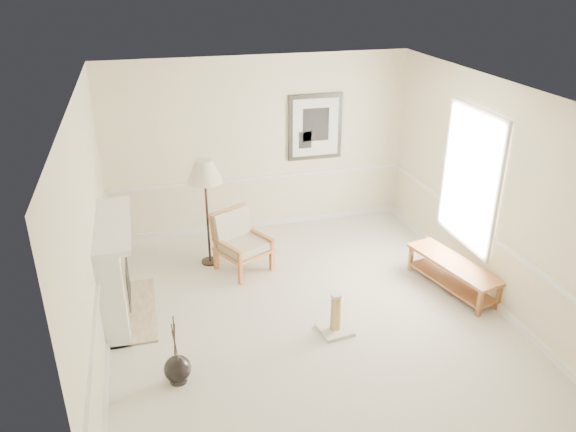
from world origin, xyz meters
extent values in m
plane|color=silver|center=(0.00, 0.00, 0.00)|extent=(5.50, 5.50, 0.00)
cube|color=beige|center=(0.00, 2.75, 1.45)|extent=(5.00, 0.04, 2.90)
cube|color=beige|center=(0.00, -2.75, 1.45)|extent=(5.00, 0.04, 2.90)
cube|color=beige|center=(-2.50, 0.00, 1.45)|extent=(0.04, 5.50, 2.90)
cube|color=beige|center=(2.50, 0.00, 1.45)|extent=(0.04, 5.50, 2.90)
cube|color=white|center=(0.00, 0.00, 2.90)|extent=(5.00, 5.50, 0.04)
cube|color=white|center=(0.00, 2.73, 0.05)|extent=(4.95, 0.04, 0.10)
cube|color=white|center=(0.00, 2.73, 0.90)|extent=(4.95, 0.04, 0.05)
cube|color=white|center=(2.46, 0.40, 1.50)|extent=(0.03, 1.20, 1.80)
cube|color=white|center=(2.45, 0.40, 1.50)|extent=(0.05, 1.34, 1.94)
cube|color=black|center=(0.95, 2.72, 1.70)|extent=(0.92, 0.04, 1.10)
cube|color=white|center=(0.95, 2.69, 1.70)|extent=(0.78, 0.01, 0.96)
cube|color=black|center=(0.95, 2.69, 1.75)|extent=(0.45, 0.01, 0.55)
cube|color=white|center=(-2.36, 0.60, 0.62)|extent=(0.28, 1.50, 1.25)
cube|color=white|center=(-2.31, 0.60, 1.28)|extent=(0.46, 1.64, 0.06)
cube|color=#C6B28E|center=(-2.21, 0.60, 0.55)|extent=(0.02, 1.05, 0.95)
cube|color=black|center=(-2.20, 0.60, 0.42)|extent=(0.02, 0.62, 0.58)
cube|color=#BC843E|center=(-2.20, 0.60, 0.16)|extent=(0.01, 0.66, 0.05)
cube|color=#C6B28E|center=(-2.20, 0.60, 0.01)|extent=(0.60, 1.50, 0.03)
sphere|color=black|center=(-1.72, -0.91, 0.17)|extent=(0.30, 0.30, 0.30)
cylinder|color=black|center=(-1.72, -0.91, 0.04)|extent=(0.19, 0.19, 0.09)
cylinder|color=black|center=(-1.72, -0.91, 0.56)|extent=(0.04, 0.13, 0.47)
cylinder|color=black|center=(-1.72, -0.91, 0.52)|extent=(0.05, 0.16, 0.38)
cylinder|color=black|center=(-1.72, -0.91, 0.60)|extent=(0.03, 0.07, 0.55)
cube|color=#A25D34|center=(-0.69, 0.92, 0.18)|extent=(0.08, 0.08, 0.36)
cube|color=#A25D34|center=(-0.96, 1.44, 0.18)|extent=(0.08, 0.08, 0.36)
cube|color=#A25D34|center=(-0.17, 1.19, 0.18)|extent=(0.08, 0.08, 0.36)
cube|color=#A25D34|center=(-0.44, 1.72, 0.18)|extent=(0.08, 0.08, 0.36)
cube|color=#A25D34|center=(-0.56, 1.32, 0.33)|extent=(0.90, 0.90, 0.05)
cube|color=#A25D34|center=(-0.71, 1.59, 0.63)|extent=(0.66, 0.44, 0.52)
cube|color=#A25D34|center=(-0.83, 1.18, 0.49)|extent=(0.36, 0.62, 0.05)
cube|color=#A25D34|center=(-0.30, 1.46, 0.49)|extent=(0.36, 0.62, 0.05)
cube|color=silver|center=(-0.56, 1.32, 0.42)|extent=(0.82, 0.82, 0.11)
cube|color=silver|center=(-0.68, 1.54, 0.65)|extent=(0.62, 0.45, 0.47)
cylinder|color=black|center=(-1.03, 1.67, 0.01)|extent=(0.27, 0.27, 0.03)
cylinder|color=black|center=(-1.03, 1.67, 0.76)|extent=(0.03, 0.03, 1.48)
cone|color=beige|center=(-1.03, 1.67, 1.48)|extent=(0.59, 0.59, 0.32)
cube|color=#A25D34|center=(2.15, 0.05, 0.40)|extent=(0.78, 1.55, 0.04)
cube|color=#A25D34|center=(2.15, 0.05, 0.11)|extent=(0.70, 1.44, 0.03)
cube|color=#A25D34|center=(2.14, -0.65, 0.19)|extent=(0.06, 0.06, 0.38)
cube|color=#A25D34|center=(2.47, -0.57, 0.19)|extent=(0.06, 0.06, 0.38)
cube|color=#A25D34|center=(1.83, 0.67, 0.19)|extent=(0.06, 0.06, 0.38)
cube|color=#A25D34|center=(2.16, 0.75, 0.19)|extent=(0.06, 0.06, 0.38)
cube|color=silver|center=(0.24, -0.49, 0.02)|extent=(0.43, 0.43, 0.05)
cylinder|color=tan|center=(0.24, -0.49, 0.28)|extent=(0.12, 0.12, 0.46)
cylinder|color=silver|center=(0.24, -0.49, 0.53)|extent=(0.14, 0.14, 0.04)
camera|label=1|loc=(-1.80, -5.91, 4.22)|focal=35.00mm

